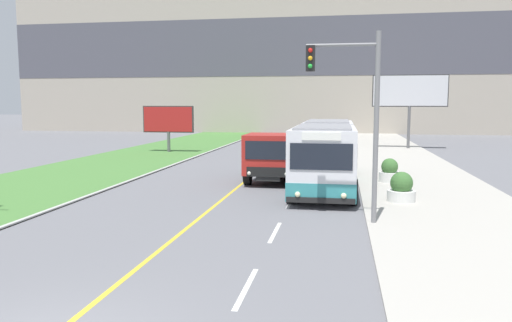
{
  "coord_description": "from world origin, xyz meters",
  "views": [
    {
      "loc": [
        4.64,
        -6.66,
        3.83
      ],
      "look_at": [
        1.1,
        14.08,
        1.4
      ],
      "focal_mm": 35.0,
      "sensor_mm": 36.0,
      "label": 1
    }
  ],
  "objects_px": {
    "billboard_large": "(410,93)",
    "planter_round_near": "(401,188)",
    "car_distant": "(296,147)",
    "planter_round_second": "(389,172)",
    "traffic_light_mast": "(356,104)",
    "city_bus": "(326,154)",
    "dump_truck": "(274,157)",
    "billboard_small": "(168,120)"
  },
  "relations": [
    {
      "from": "planter_round_near",
      "to": "car_distant",
      "type": "bearing_deg",
      "value": 108.3
    },
    {
      "from": "dump_truck",
      "to": "planter_round_near",
      "type": "relative_size",
      "value": 5.71
    },
    {
      "from": "car_distant",
      "to": "billboard_large",
      "type": "relative_size",
      "value": 0.69
    },
    {
      "from": "planter_round_second",
      "to": "planter_round_near",
      "type": "bearing_deg",
      "value": -89.99
    },
    {
      "from": "traffic_light_mast",
      "to": "planter_round_second",
      "type": "relative_size",
      "value": 5.3
    },
    {
      "from": "planter_round_near",
      "to": "planter_round_second",
      "type": "height_order",
      "value": "planter_round_near"
    },
    {
      "from": "billboard_small",
      "to": "planter_round_near",
      "type": "height_order",
      "value": "billboard_small"
    },
    {
      "from": "traffic_light_mast",
      "to": "billboard_large",
      "type": "xyz_separation_m",
      "value": [
        5.16,
        27.49,
        0.88
      ]
    },
    {
      "from": "dump_truck",
      "to": "planter_round_near",
      "type": "xyz_separation_m",
      "value": [
        5.55,
        -4.47,
        -0.66
      ]
    },
    {
      "from": "city_bus",
      "to": "car_distant",
      "type": "relative_size",
      "value": 2.73
    },
    {
      "from": "billboard_small",
      "to": "city_bus",
      "type": "bearing_deg",
      "value": -47.73
    },
    {
      "from": "billboard_small",
      "to": "planter_round_second",
      "type": "height_order",
      "value": "billboard_small"
    },
    {
      "from": "planter_round_second",
      "to": "traffic_light_mast",
      "type": "bearing_deg",
      "value": -102.48
    },
    {
      "from": "billboard_small",
      "to": "planter_round_second",
      "type": "relative_size",
      "value": 3.59
    },
    {
      "from": "traffic_light_mast",
      "to": "billboard_small",
      "type": "bearing_deg",
      "value": 122.62
    },
    {
      "from": "dump_truck",
      "to": "car_distant",
      "type": "distance_m",
      "value": 12.33
    },
    {
      "from": "dump_truck",
      "to": "planter_round_second",
      "type": "relative_size",
      "value": 5.75
    },
    {
      "from": "dump_truck",
      "to": "planter_round_near",
      "type": "distance_m",
      "value": 7.15
    },
    {
      "from": "car_distant",
      "to": "planter_round_second",
      "type": "height_order",
      "value": "car_distant"
    },
    {
      "from": "dump_truck",
      "to": "billboard_large",
      "type": "height_order",
      "value": "billboard_large"
    },
    {
      "from": "traffic_light_mast",
      "to": "car_distant",
      "type": "bearing_deg",
      "value": 100.1
    },
    {
      "from": "billboard_large",
      "to": "planter_round_near",
      "type": "bearing_deg",
      "value": -97.8
    },
    {
      "from": "dump_truck",
      "to": "billboard_large",
      "type": "distance_m",
      "value": 21.49
    },
    {
      "from": "dump_truck",
      "to": "planter_round_near",
      "type": "height_order",
      "value": "dump_truck"
    },
    {
      "from": "billboard_large",
      "to": "planter_round_near",
      "type": "height_order",
      "value": "billboard_large"
    },
    {
      "from": "city_bus",
      "to": "billboard_large",
      "type": "distance_m",
      "value": 21.07
    },
    {
      "from": "car_distant",
      "to": "billboard_large",
      "type": "height_order",
      "value": "billboard_large"
    },
    {
      "from": "billboard_small",
      "to": "traffic_light_mast",
      "type": "bearing_deg",
      "value": -57.38
    },
    {
      "from": "planter_round_near",
      "to": "traffic_light_mast",
      "type": "bearing_deg",
      "value": -117.0
    },
    {
      "from": "traffic_light_mast",
      "to": "city_bus",
      "type": "bearing_deg",
      "value": 98.34
    },
    {
      "from": "car_distant",
      "to": "billboard_large",
      "type": "bearing_deg",
      "value": 38.39
    },
    {
      "from": "dump_truck",
      "to": "billboard_large",
      "type": "xyz_separation_m",
      "value": [
        8.8,
        19.3,
        3.47
      ]
    },
    {
      "from": "traffic_light_mast",
      "to": "planter_round_second",
      "type": "distance_m",
      "value": 9.37
    },
    {
      "from": "billboard_small",
      "to": "planter_round_second",
      "type": "bearing_deg",
      "value": -39.66
    },
    {
      "from": "city_bus",
      "to": "billboard_large",
      "type": "height_order",
      "value": "billboard_large"
    },
    {
      "from": "planter_round_near",
      "to": "planter_round_second",
      "type": "bearing_deg",
      "value": 90.01
    },
    {
      "from": "car_distant",
      "to": "planter_round_second",
      "type": "distance_m",
      "value": 13.17
    },
    {
      "from": "billboard_small",
      "to": "planter_round_near",
      "type": "bearing_deg",
      "value": -48.67
    },
    {
      "from": "city_bus",
      "to": "billboard_small",
      "type": "bearing_deg",
      "value": 132.27
    },
    {
      "from": "city_bus",
      "to": "planter_round_near",
      "type": "relative_size",
      "value": 10.26
    },
    {
      "from": "billboard_small",
      "to": "planter_round_second",
      "type": "distance_m",
      "value": 20.54
    },
    {
      "from": "city_bus",
      "to": "car_distant",
      "type": "bearing_deg",
      "value": 101.13
    }
  ]
}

